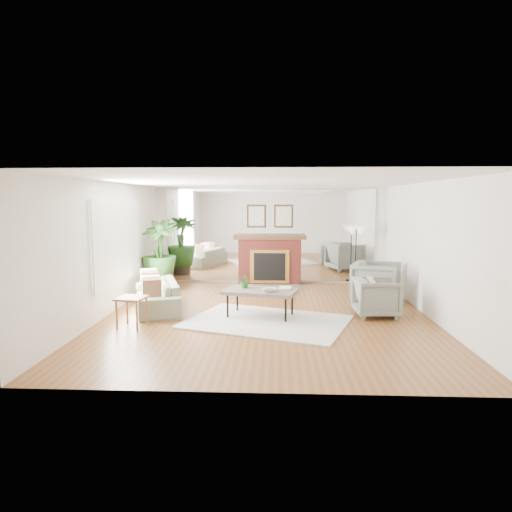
{
  "coord_description": "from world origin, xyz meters",
  "views": [
    {
      "loc": [
        0.18,
        -8.4,
        2.15
      ],
      "look_at": [
        -0.23,
        0.6,
        1.05
      ],
      "focal_mm": 32.0,
      "sensor_mm": 36.0,
      "label": 1
    }
  ],
  "objects_px": {
    "sofa": "(157,295)",
    "armchair_back": "(376,282)",
    "side_table": "(132,302)",
    "potted_ficus": "(159,253)",
    "coffee_table": "(260,292)",
    "armchair_front": "(377,297)",
    "floor_lamp": "(356,236)",
    "fireplace": "(270,259)"
  },
  "relations": [
    {
      "from": "sofa",
      "to": "floor_lamp",
      "type": "distance_m",
      "value": 5.24
    },
    {
      "from": "sofa",
      "to": "floor_lamp",
      "type": "height_order",
      "value": "floor_lamp"
    },
    {
      "from": "sofa",
      "to": "armchair_back",
      "type": "height_order",
      "value": "armchair_back"
    },
    {
      "from": "armchair_front",
      "to": "fireplace",
      "type": "bearing_deg",
      "value": 29.89
    },
    {
      "from": "floor_lamp",
      "to": "side_table",
      "type": "bearing_deg",
      "value": -137.92
    },
    {
      "from": "fireplace",
      "to": "sofa",
      "type": "relative_size",
      "value": 1.04
    },
    {
      "from": "armchair_front",
      "to": "floor_lamp",
      "type": "height_order",
      "value": "floor_lamp"
    },
    {
      "from": "sofa",
      "to": "armchair_front",
      "type": "relative_size",
      "value": 2.49
    },
    {
      "from": "fireplace",
      "to": "armchair_back",
      "type": "bearing_deg",
      "value": -41.7
    },
    {
      "from": "sofa",
      "to": "floor_lamp",
      "type": "relative_size",
      "value": 1.31
    },
    {
      "from": "floor_lamp",
      "to": "sofa",
      "type": "bearing_deg",
      "value": -148.0
    },
    {
      "from": "sofa",
      "to": "potted_ficus",
      "type": "distance_m",
      "value": 1.97
    },
    {
      "from": "armchair_back",
      "to": "potted_ficus",
      "type": "relative_size",
      "value": 0.56
    },
    {
      "from": "sofa",
      "to": "potted_ficus",
      "type": "xyz_separation_m",
      "value": [
        -0.41,
        1.82,
        0.62
      ]
    },
    {
      "from": "coffee_table",
      "to": "sofa",
      "type": "relative_size",
      "value": 0.74
    },
    {
      "from": "side_table",
      "to": "potted_ficus",
      "type": "height_order",
      "value": "potted_ficus"
    },
    {
      "from": "coffee_table",
      "to": "fireplace",
      "type": "bearing_deg",
      "value": 87.99
    },
    {
      "from": "potted_ficus",
      "to": "armchair_back",
      "type": "bearing_deg",
      "value": -11.3
    },
    {
      "from": "armchair_back",
      "to": "armchair_front",
      "type": "xyz_separation_m",
      "value": [
        -0.24,
        -1.19,
        -0.07
      ]
    },
    {
      "from": "armchair_back",
      "to": "side_table",
      "type": "distance_m",
      "value": 5.04
    },
    {
      "from": "side_table",
      "to": "coffee_table",
      "type": "bearing_deg",
      "value": 19.41
    },
    {
      "from": "fireplace",
      "to": "potted_ficus",
      "type": "xyz_separation_m",
      "value": [
        -2.6,
        -1.06,
        0.25
      ]
    },
    {
      "from": "side_table",
      "to": "potted_ficus",
      "type": "distance_m",
      "value": 3.16
    },
    {
      "from": "sofa",
      "to": "armchair_back",
      "type": "relative_size",
      "value": 2.07
    },
    {
      "from": "fireplace",
      "to": "armchair_back",
      "type": "relative_size",
      "value": 2.16
    },
    {
      "from": "side_table",
      "to": "floor_lamp",
      "type": "bearing_deg",
      "value": 42.08
    },
    {
      "from": "armchair_front",
      "to": "side_table",
      "type": "xyz_separation_m",
      "value": [
        -4.33,
        -0.95,
        0.08
      ]
    },
    {
      "from": "armchair_front",
      "to": "armchair_back",
      "type": "bearing_deg",
      "value": -13.94
    },
    {
      "from": "coffee_table",
      "to": "potted_ficus",
      "type": "xyz_separation_m",
      "value": [
        -2.48,
        2.35,
        0.43
      ]
    },
    {
      "from": "coffee_table",
      "to": "potted_ficus",
      "type": "bearing_deg",
      "value": 136.53
    },
    {
      "from": "coffee_table",
      "to": "armchair_front",
      "type": "bearing_deg",
      "value": 4.93
    },
    {
      "from": "fireplace",
      "to": "potted_ficus",
      "type": "relative_size",
      "value": 1.2
    },
    {
      "from": "armchair_back",
      "to": "potted_ficus",
      "type": "bearing_deg",
      "value": 99.12
    },
    {
      "from": "floor_lamp",
      "to": "coffee_table",
      "type": "bearing_deg",
      "value": -125.08
    },
    {
      "from": "coffee_table",
      "to": "sofa",
      "type": "bearing_deg",
      "value": 165.69
    },
    {
      "from": "armchair_back",
      "to": "armchair_front",
      "type": "bearing_deg",
      "value": -171.01
    },
    {
      "from": "coffee_table",
      "to": "sofa",
      "type": "height_order",
      "value": "sofa"
    },
    {
      "from": "floor_lamp",
      "to": "armchair_back",
      "type": "bearing_deg",
      "value": -86.3
    },
    {
      "from": "coffee_table",
      "to": "side_table",
      "type": "height_order",
      "value": "side_table"
    },
    {
      "from": "fireplace",
      "to": "side_table",
      "type": "bearing_deg",
      "value": -118.67
    },
    {
      "from": "coffee_table",
      "to": "potted_ficus",
      "type": "relative_size",
      "value": 0.85
    },
    {
      "from": "armchair_back",
      "to": "side_table",
      "type": "relative_size",
      "value": 1.8
    }
  ]
}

